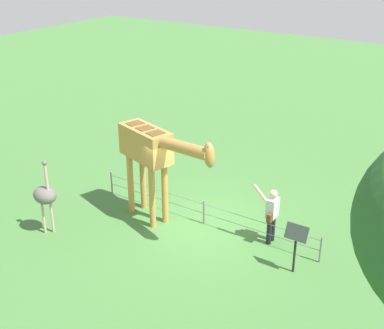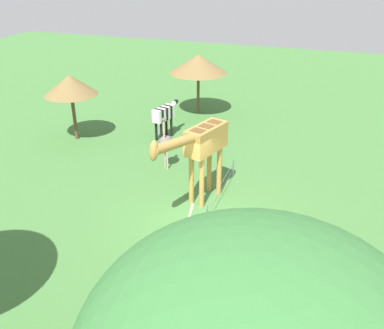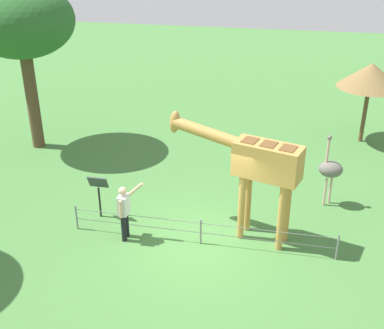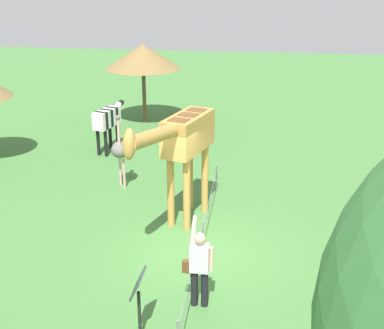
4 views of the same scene
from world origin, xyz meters
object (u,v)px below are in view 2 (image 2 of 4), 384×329
at_px(zebra, 164,115).
at_px(info_sign, 146,251).
at_px(visitor, 192,237).
at_px(shade_hut_far, 198,64).
at_px(giraffe, 201,145).
at_px(ostrich, 166,142).
at_px(shade_hut_near, 70,85).

relative_size(zebra, info_sign, 1.38).
distance_m(visitor, zebra, 9.39).
relative_size(visitor, shade_hut_far, 0.52).
xyz_separation_m(giraffe, zebra, (-5.05, -3.43, -1.03)).
height_order(giraffe, visitor, giraffe).
xyz_separation_m(ostrich, shade_hut_far, (-6.76, -0.85, 1.58)).
height_order(giraffe, shade_hut_near, giraffe).
xyz_separation_m(shade_hut_far, info_sign, (13.22, 2.90, -1.81)).
relative_size(visitor, ostrich, 0.75).
bearing_deg(shade_hut_far, visitor, 17.41).
distance_m(shade_hut_near, info_sign, 10.92).
relative_size(giraffe, zebra, 2.03).
bearing_deg(visitor, shade_hut_far, -162.59).
relative_size(giraffe, shade_hut_far, 1.14).
bearing_deg(ostrich, info_sign, 17.62).
distance_m(giraffe, visitor, 3.66).
bearing_deg(giraffe, info_sign, -1.24).
distance_m(visitor, ostrich, 6.15).
relative_size(shade_hut_far, info_sign, 2.46).
xyz_separation_m(shade_hut_near, shade_hut_far, (-5.25, 4.38, 0.13)).
bearing_deg(info_sign, zebra, -160.57).
height_order(giraffe, ostrich, giraffe).
bearing_deg(shade_hut_near, ostrich, 73.93).
relative_size(visitor, shade_hut_near, 0.55).
height_order(zebra, info_sign, zebra).
xyz_separation_m(giraffe, ostrich, (-2.07, -2.15, -1.02)).
distance_m(zebra, shade_hut_near, 4.46).
bearing_deg(info_sign, visitor, 139.71).
bearing_deg(zebra, info_sign, 19.43).
bearing_deg(giraffe, shade_hut_near, -115.83).
distance_m(zebra, shade_hut_far, 4.12).
bearing_deg(ostrich, shade_hut_far, -172.87).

